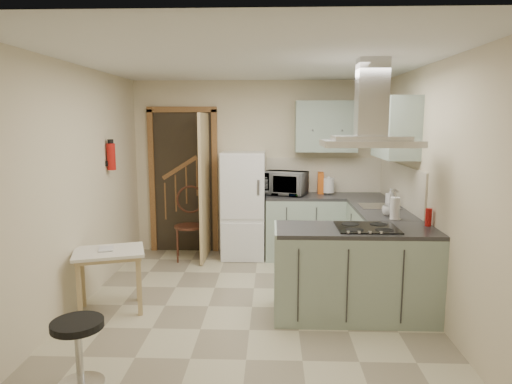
{
  "coord_description": "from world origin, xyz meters",
  "views": [
    {
      "loc": [
        0.21,
        -4.53,
        1.93
      ],
      "look_at": [
        0.03,
        0.45,
        1.15
      ],
      "focal_mm": 32.0,
      "sensor_mm": 36.0,
      "label": 1
    }
  ],
  "objects_px": {
    "peninsula": "(355,272)",
    "fridge": "(243,205)",
    "extractor_hood": "(370,143)",
    "microwave": "(285,183)",
    "stool": "(79,353)",
    "bentwood_chair": "(189,227)",
    "drop_leaf_table": "(110,281)"
  },
  "relations": [
    {
      "from": "peninsula",
      "to": "fridge",
      "type": "bearing_deg",
      "value": 121.74
    },
    {
      "from": "extractor_hood",
      "to": "microwave",
      "type": "xyz_separation_m",
      "value": [
        -0.74,
        2.01,
        -0.66
      ]
    },
    {
      "from": "peninsula",
      "to": "stool",
      "type": "bearing_deg",
      "value": -149.89
    },
    {
      "from": "peninsula",
      "to": "bentwood_chair",
      "type": "relative_size",
      "value": 1.67
    },
    {
      "from": "microwave",
      "to": "extractor_hood",
      "type": "bearing_deg",
      "value": -49.73
    },
    {
      "from": "fridge",
      "to": "peninsula",
      "type": "relative_size",
      "value": 0.97
    },
    {
      "from": "peninsula",
      "to": "drop_leaf_table",
      "type": "distance_m",
      "value": 2.47
    },
    {
      "from": "extractor_hood",
      "to": "peninsula",
      "type": "bearing_deg",
      "value": 180.0
    },
    {
      "from": "fridge",
      "to": "extractor_hood",
      "type": "height_order",
      "value": "extractor_hood"
    },
    {
      "from": "fridge",
      "to": "drop_leaf_table",
      "type": "bearing_deg",
      "value": -122.55
    },
    {
      "from": "fridge",
      "to": "microwave",
      "type": "xyz_separation_m",
      "value": [
        0.58,
        0.03,
        0.31
      ]
    },
    {
      "from": "fridge",
      "to": "bentwood_chair",
      "type": "relative_size",
      "value": 1.62
    },
    {
      "from": "stool",
      "to": "peninsula",
      "type": "bearing_deg",
      "value": 30.11
    },
    {
      "from": "bentwood_chair",
      "to": "extractor_hood",
      "type": "bearing_deg",
      "value": -52.23
    },
    {
      "from": "peninsula",
      "to": "bentwood_chair",
      "type": "xyz_separation_m",
      "value": [
        -1.98,
        1.85,
        0.01
      ]
    },
    {
      "from": "peninsula",
      "to": "microwave",
      "type": "relative_size",
      "value": 2.64
    },
    {
      "from": "peninsula",
      "to": "stool",
      "type": "relative_size",
      "value": 3.07
    },
    {
      "from": "drop_leaf_table",
      "to": "stool",
      "type": "height_order",
      "value": "drop_leaf_table"
    },
    {
      "from": "extractor_hood",
      "to": "stool",
      "type": "height_order",
      "value": "extractor_hood"
    },
    {
      "from": "drop_leaf_table",
      "to": "bentwood_chair",
      "type": "relative_size",
      "value": 0.73
    },
    {
      "from": "drop_leaf_table",
      "to": "stool",
      "type": "distance_m",
      "value": 1.35
    },
    {
      "from": "extractor_hood",
      "to": "bentwood_chair",
      "type": "distance_m",
      "value": 3.05
    },
    {
      "from": "fridge",
      "to": "drop_leaf_table",
      "type": "height_order",
      "value": "fridge"
    },
    {
      "from": "fridge",
      "to": "bentwood_chair",
      "type": "bearing_deg",
      "value": -169.99
    },
    {
      "from": "fridge",
      "to": "stool",
      "type": "height_order",
      "value": "fridge"
    },
    {
      "from": "extractor_hood",
      "to": "microwave",
      "type": "bearing_deg",
      "value": 110.29
    },
    {
      "from": "drop_leaf_table",
      "to": "microwave",
      "type": "relative_size",
      "value": 1.16
    },
    {
      "from": "drop_leaf_table",
      "to": "microwave",
      "type": "height_order",
      "value": "microwave"
    },
    {
      "from": "bentwood_chair",
      "to": "microwave",
      "type": "bearing_deg",
      "value": -3.64
    },
    {
      "from": "extractor_hood",
      "to": "microwave",
      "type": "relative_size",
      "value": 1.53
    },
    {
      "from": "fridge",
      "to": "bentwood_chair",
      "type": "xyz_separation_m",
      "value": [
        -0.76,
        -0.13,
        -0.29
      ]
    },
    {
      "from": "extractor_hood",
      "to": "bentwood_chair",
      "type": "xyz_separation_m",
      "value": [
        -2.08,
        1.85,
        -1.26
      ]
    }
  ]
}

